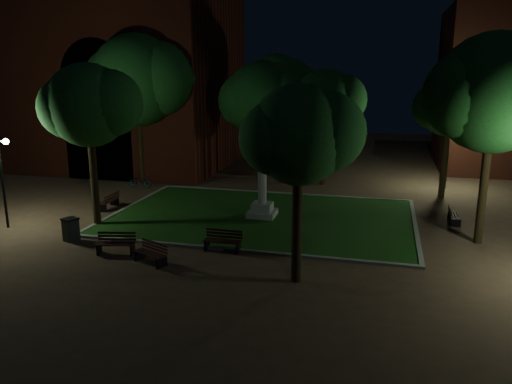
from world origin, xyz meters
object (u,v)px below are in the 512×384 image
trash_bin (71,229)px  bench_left_side (109,202)px  monument (262,200)px  bench_west_near (116,244)px  bicycle (140,181)px  bench_near_right (223,241)px  bench_right_side (453,216)px  bench_near_left (151,254)px

trash_bin → bench_left_side: bearing=102.4°
monument → bench_left_side: size_ratio=2.02×
bench_west_near → bicycle: 12.15m
bench_near_right → bench_left_side: bench_near_right is taller
trash_bin → monument: bearing=37.2°
bench_west_near → bench_left_side: size_ratio=1.06×
bench_right_side → bicycle: bicycle is taller
bench_west_near → bench_right_side: bench_west_near is taller
bench_near_left → bench_near_right: bench_near_right is taller
monument → bench_west_near: monument is taller
monument → bench_right_side: 9.57m
monument → trash_bin: size_ratio=3.05×
monument → bench_west_near: bearing=-125.4°
bench_near_right → trash_bin: trash_bin is taller
bench_near_left → bicycle: size_ratio=1.04×
bicycle → monument: bearing=-117.4°
bench_near_right → bench_left_side: (-8.09, 4.63, -0.01)m
bench_near_left → bench_right_side: (12.20, 8.60, -0.02)m
bench_near_left → bench_right_side: bearing=59.7°
monument → trash_bin: (-7.41, -5.63, -0.42)m
bench_near_left → bench_west_near: bearing=-173.5°
bench_left_side → bicycle: size_ratio=1.02×
bench_near_right → bench_right_side: bench_near_right is taller
trash_bin → bicycle: 10.48m
bench_left_side → trash_bin: 5.28m
bench_near_right → bicycle: 13.20m
bench_right_side → trash_bin: trash_bin is taller
bench_near_left → bicycle: bearing=143.5°
bench_near_left → bench_left_side: bearing=155.3°
monument → bench_right_side: bearing=8.7°
trash_bin → bench_west_near: bearing=-18.4°
bench_left_side → bicycle: bearing=-172.7°
bench_near_right → trash_bin: bearing=-175.9°
bench_left_side → bench_right_side: bench_left_side is taller
bicycle → bench_left_side: bearing=-172.2°
monument → bench_near_left: 7.69m
bench_near_right → bench_west_near: 4.44m
bench_left_side → bench_near_left: bearing=39.6°
bench_west_near → bench_left_side: bearing=109.6°
bench_west_near → trash_bin: (-2.76, 0.92, 0.12)m
bench_near_right → bench_right_side: 11.87m
bench_near_right → bench_right_side: size_ratio=1.11×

